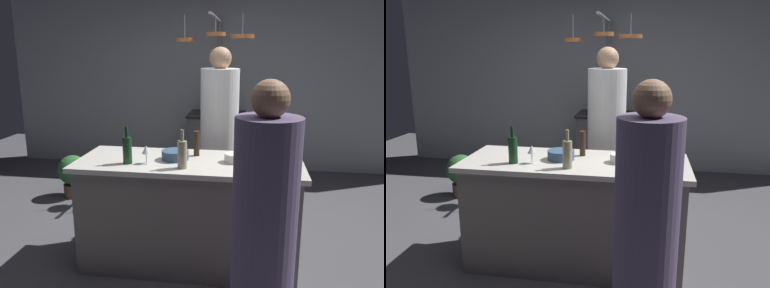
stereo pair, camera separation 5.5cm
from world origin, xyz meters
The scene contains 18 objects.
ground_plane centered at (0.00, 0.00, 0.00)m, with size 9.00×9.00×0.00m, color #4C4C51.
back_wall centered at (0.00, 2.85, 1.30)m, with size 6.40×0.16×2.60m, color #9EA3A8.
kitchen_island centered at (0.00, 0.00, 0.45)m, with size 1.80×0.72×0.90m.
stove_range centered at (0.00, 2.45, 0.45)m, with size 0.80×0.64×0.89m.
chef centered at (0.17, 0.85, 0.83)m, with size 0.38×0.38×1.79m.
bar_stool_right centered at (0.54, -0.62, 0.38)m, with size 0.28×0.28×0.68m.
guest_right centered at (0.57, -1.00, 0.75)m, with size 0.34×0.34×1.63m.
overhead_pot_rack centered at (0.04, 1.96, 1.68)m, with size 0.89×1.35×2.17m.
potted_plant centered at (-1.65, 1.27, 0.30)m, with size 0.36×0.36×0.52m.
pepper_mill centered at (0.04, 0.15, 1.01)m, with size 0.05×0.05×0.21m, color #382319.
wine_bottle_dark centered at (0.54, 0.14, 1.02)m, with size 0.07×0.07×0.32m.
wine_bottle_white centered at (-0.02, -0.21, 1.01)m, with size 0.07×0.07×0.29m.
wine_bottle_red centered at (-0.46, -0.15, 1.01)m, with size 0.07×0.07×0.29m.
wine_glass_by_chef centered at (0.64, 0.11, 1.01)m, with size 0.07×0.07×0.15m.
wine_glass_near_right_guest centered at (-0.32, -0.13, 1.01)m, with size 0.07×0.07×0.15m.
wine_glass_near_left_guest centered at (0.68, 0.02, 1.01)m, with size 0.07×0.07×0.15m.
mixing_bowl_ceramic centered at (0.36, 0.01, 0.93)m, with size 0.15×0.15×0.07m, color silver.
mixing_bowl_blue centered at (-0.12, 0.01, 0.94)m, with size 0.22×0.22×0.08m, color #334C6B.
Camera 1 is at (0.48, -2.91, 1.76)m, focal length 35.87 mm.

